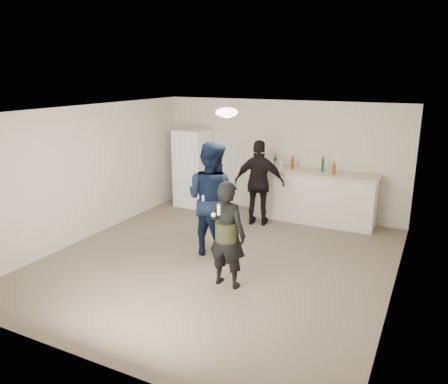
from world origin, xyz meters
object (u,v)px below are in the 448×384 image
at_px(counter, 311,197).
at_px(shaker, 275,164).
at_px(woman, 227,234).
at_px(man, 211,199).
at_px(fridge, 193,168).
at_px(spectator, 259,183).

height_order(counter, shaker, shaker).
bearing_deg(woman, man, -48.83).
relative_size(counter, fridge, 1.44).
distance_m(fridge, woman, 4.18).
distance_m(counter, woman, 3.42).
relative_size(fridge, man, 0.91).
distance_m(shaker, man, 2.38).
xyz_separation_m(man, woman, (0.77, -0.96, -0.18)).
xyz_separation_m(fridge, man, (1.76, -2.36, 0.09)).
bearing_deg(fridge, counter, 1.41).
relative_size(shaker, woman, 0.11).
relative_size(counter, shaker, 15.29).
bearing_deg(shaker, fridge, 179.86).
distance_m(man, woman, 1.24).
bearing_deg(counter, shaker, -174.67).
distance_m(man, spectator, 1.78).
relative_size(man, spectator, 1.12).
xyz_separation_m(shaker, man, (-0.28, -2.36, -0.19)).
relative_size(shaker, man, 0.09).
distance_m(woman, spectator, 2.80).
bearing_deg(counter, fridge, -178.59).
relative_size(counter, spectator, 1.47).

